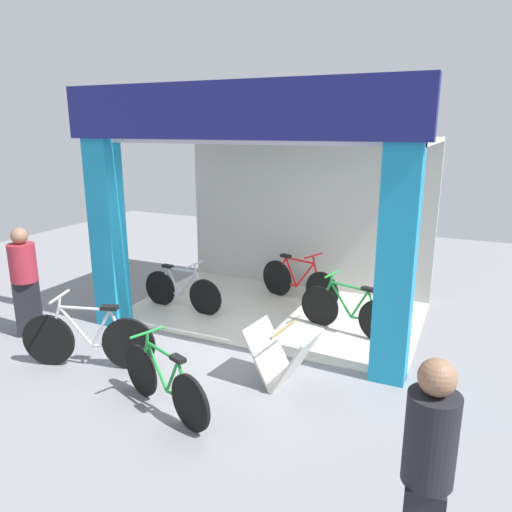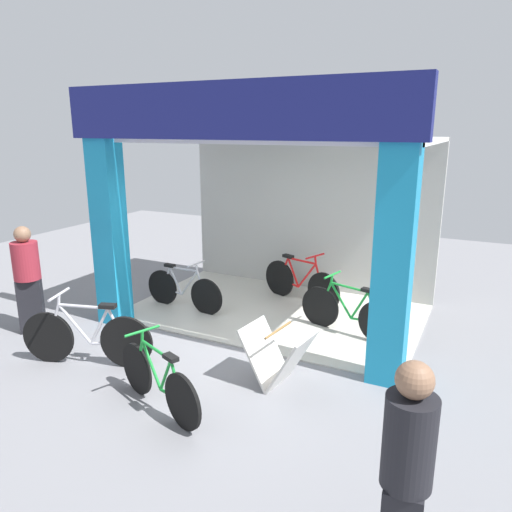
{
  "view_description": "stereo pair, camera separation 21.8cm",
  "coord_description": "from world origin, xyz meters",
  "px_view_note": "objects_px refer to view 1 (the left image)",
  "views": [
    {
      "loc": [
        2.9,
        -5.61,
        3.01
      ],
      "look_at": [
        0.0,
        0.74,
        1.15
      ],
      "focal_mm": 34.03,
      "sensor_mm": 36.0,
      "label": 1
    },
    {
      "loc": [
        3.1,
        -5.52,
        3.01
      ],
      "look_at": [
        0.0,
        0.74,
        1.15
      ],
      "focal_mm": 34.03,
      "sensor_mm": 36.0,
      "label": 2
    }
  ],
  "objects_px": {
    "bicycle_parked_0": "(88,339)",
    "pedestrian_0": "(25,280)",
    "pedestrian_1": "(426,483)",
    "sandwich_board_sign": "(282,356)",
    "bicycle_inside_0": "(349,311)",
    "bicycle_inside_2": "(182,291)",
    "bicycle_inside_1": "(298,282)",
    "bicycle_parked_1": "(164,383)"
  },
  "relations": [
    {
      "from": "bicycle_inside_2",
      "to": "bicycle_parked_1",
      "type": "relative_size",
      "value": 1.07
    },
    {
      "from": "sandwich_board_sign",
      "to": "pedestrian_1",
      "type": "xyz_separation_m",
      "value": [
        1.82,
        -2.21,
        0.53
      ]
    },
    {
      "from": "bicycle_parked_1",
      "to": "pedestrian_0",
      "type": "distance_m",
      "value": 3.2
    },
    {
      "from": "pedestrian_1",
      "to": "bicycle_inside_2",
      "type": "bearing_deg",
      "value": 138.34
    },
    {
      "from": "bicycle_parked_0",
      "to": "bicycle_parked_1",
      "type": "distance_m",
      "value": 1.54
    },
    {
      "from": "bicycle_parked_0",
      "to": "bicycle_inside_1",
      "type": "bearing_deg",
      "value": 64.28
    },
    {
      "from": "bicycle_inside_2",
      "to": "pedestrian_1",
      "type": "distance_m",
      "value": 5.72
    },
    {
      "from": "pedestrian_1",
      "to": "bicycle_parked_0",
      "type": "bearing_deg",
      "value": 159.53
    },
    {
      "from": "bicycle_inside_2",
      "to": "bicycle_parked_1",
      "type": "xyz_separation_m",
      "value": [
        1.5,
        -2.65,
        -0.0
      ]
    },
    {
      "from": "bicycle_inside_0",
      "to": "sandwich_board_sign",
      "type": "xyz_separation_m",
      "value": [
        -0.36,
        -1.79,
        0.0
      ]
    },
    {
      "from": "pedestrian_0",
      "to": "pedestrian_1",
      "type": "bearing_deg",
      "value": -19.18
    },
    {
      "from": "bicycle_inside_0",
      "to": "sandwich_board_sign",
      "type": "bearing_deg",
      "value": -101.33
    },
    {
      "from": "bicycle_inside_0",
      "to": "pedestrian_1",
      "type": "distance_m",
      "value": 4.29
    },
    {
      "from": "bicycle_inside_2",
      "to": "bicycle_parked_0",
      "type": "xyz_separation_m",
      "value": [
        0.02,
        -2.21,
        0.04
      ]
    },
    {
      "from": "sandwich_board_sign",
      "to": "bicycle_parked_1",
      "type": "bearing_deg",
      "value": -131.24
    },
    {
      "from": "pedestrian_1",
      "to": "bicycle_inside_0",
      "type": "bearing_deg",
      "value": 110.0
    },
    {
      "from": "bicycle_parked_1",
      "to": "pedestrian_0",
      "type": "height_order",
      "value": "pedestrian_0"
    },
    {
      "from": "bicycle_parked_1",
      "to": "pedestrian_0",
      "type": "xyz_separation_m",
      "value": [
        -3.04,
        0.88,
        0.51
      ]
    },
    {
      "from": "bicycle_inside_0",
      "to": "sandwich_board_sign",
      "type": "relative_size",
      "value": 1.82
    },
    {
      "from": "bicycle_inside_0",
      "to": "pedestrian_1",
      "type": "xyz_separation_m",
      "value": [
        1.46,
        -4.0,
        0.53
      ]
    },
    {
      "from": "bicycle_inside_2",
      "to": "pedestrian_0",
      "type": "xyz_separation_m",
      "value": [
        -1.54,
        -1.77,
        0.51
      ]
    },
    {
      "from": "bicycle_inside_1",
      "to": "pedestrian_0",
      "type": "distance_m",
      "value": 4.38
    },
    {
      "from": "sandwich_board_sign",
      "to": "bicycle_inside_2",
      "type": "bearing_deg",
      "value": 147.13
    },
    {
      "from": "bicycle_inside_0",
      "to": "bicycle_parked_1",
      "type": "height_order",
      "value": "bicycle_inside_0"
    },
    {
      "from": "bicycle_inside_1",
      "to": "sandwich_board_sign",
      "type": "distance_m",
      "value": 2.87
    },
    {
      "from": "bicycle_inside_2",
      "to": "pedestrian_0",
      "type": "bearing_deg",
      "value": -130.98
    },
    {
      "from": "bicycle_inside_2",
      "to": "bicycle_parked_1",
      "type": "bearing_deg",
      "value": -60.53
    },
    {
      "from": "bicycle_inside_0",
      "to": "sandwich_board_sign",
      "type": "height_order",
      "value": "bicycle_inside_0"
    },
    {
      "from": "bicycle_inside_0",
      "to": "bicycle_parked_1",
      "type": "distance_m",
      "value": 3.15
    },
    {
      "from": "pedestrian_0",
      "to": "sandwich_board_sign",
      "type": "bearing_deg",
      "value": 2.78
    },
    {
      "from": "bicycle_inside_2",
      "to": "sandwich_board_sign",
      "type": "relative_size",
      "value": 1.79
    },
    {
      "from": "sandwich_board_sign",
      "to": "pedestrian_1",
      "type": "bearing_deg",
      "value": -50.6
    },
    {
      "from": "bicycle_inside_2",
      "to": "bicycle_parked_0",
      "type": "relative_size",
      "value": 0.93
    },
    {
      "from": "sandwich_board_sign",
      "to": "pedestrian_0",
      "type": "distance_m",
      "value": 4.02
    },
    {
      "from": "bicycle_parked_0",
      "to": "pedestrian_1",
      "type": "xyz_separation_m",
      "value": [
        4.23,
        -1.58,
        0.5
      ]
    },
    {
      "from": "bicycle_inside_2",
      "to": "sandwich_board_sign",
      "type": "distance_m",
      "value": 2.91
    },
    {
      "from": "bicycle_inside_1",
      "to": "bicycle_inside_2",
      "type": "xyz_separation_m",
      "value": [
        -1.66,
        -1.18,
        -0.03
      ]
    },
    {
      "from": "bicycle_parked_0",
      "to": "pedestrian_1",
      "type": "distance_m",
      "value": 4.55
    },
    {
      "from": "bicycle_parked_0",
      "to": "pedestrian_0",
      "type": "relative_size",
      "value": 1.04
    },
    {
      "from": "bicycle_inside_1",
      "to": "bicycle_parked_0",
      "type": "relative_size",
      "value": 0.95
    },
    {
      "from": "pedestrian_1",
      "to": "bicycle_parked_1",
      "type": "bearing_deg",
      "value": 157.64
    },
    {
      "from": "bicycle_inside_2",
      "to": "pedestrian_0",
      "type": "distance_m",
      "value": 2.4
    }
  ]
}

